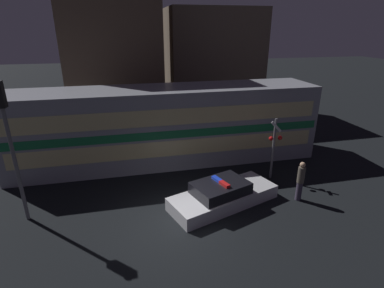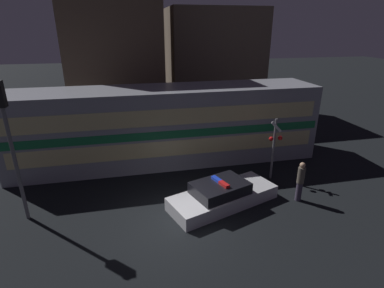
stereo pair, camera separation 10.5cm
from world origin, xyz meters
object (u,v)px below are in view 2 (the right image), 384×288
at_px(police_car, 222,195).
at_px(pedestrian, 300,181).
at_px(crossing_signal_near, 274,145).
at_px(traffic_light_corner, 8,130).
at_px(train, 168,125).

distance_m(police_car, pedestrian, 3.38).
height_order(police_car, crossing_signal_near, crossing_signal_near).
height_order(crossing_signal_near, traffic_light_corner, traffic_light_corner).
distance_m(police_car, crossing_signal_near, 3.78).
xyz_separation_m(train, traffic_light_corner, (-6.24, -4.39, 1.63)).
relative_size(police_car, pedestrian, 2.77).
distance_m(pedestrian, crossing_signal_near, 2.30).
bearing_deg(pedestrian, police_car, 172.71).
bearing_deg(crossing_signal_near, traffic_light_corner, -174.64).
bearing_deg(train, police_car, -73.04).
relative_size(train, crossing_signal_near, 5.29).
relative_size(police_car, traffic_light_corner, 0.93).
bearing_deg(train, crossing_signal_near, -35.99).
height_order(train, traffic_light_corner, traffic_light_corner).
bearing_deg(traffic_light_corner, crossing_signal_near, 5.36).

